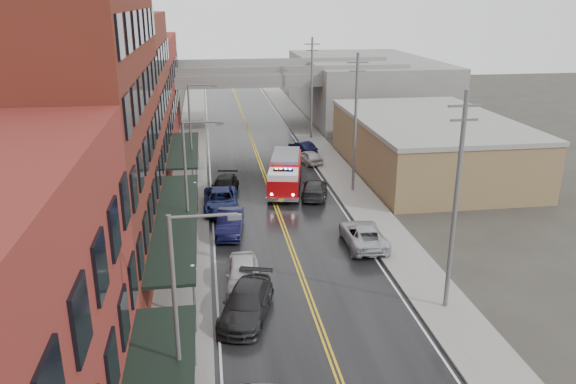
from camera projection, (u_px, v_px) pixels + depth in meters
road at (280, 216)px, 43.94m from camera, size 11.00×160.00×0.02m
sidewalk_left at (185, 220)px, 42.91m from camera, size 3.00×160.00×0.15m
sidewalk_right at (370, 210)px, 44.93m from camera, size 3.00×160.00×0.15m
curb_left at (207, 219)px, 43.14m from camera, size 0.30×160.00×0.15m
curb_right at (350, 212)px, 44.70m from camera, size 0.30×160.00×0.15m
brick_building_b at (68, 128)px, 32.63m from camera, size 9.00×20.00×18.00m
brick_building_c at (114, 102)px, 49.48m from camera, size 9.00×15.00×15.00m
brick_building_far at (137, 89)px, 66.34m from camera, size 9.00×20.00×12.00m
tan_building at (428, 146)px, 54.70m from camera, size 14.00×22.00×5.00m
right_far_block at (365, 86)px, 82.55m from camera, size 18.00×30.00×8.00m
awning_1 at (176, 219)px, 35.39m from camera, size 2.60×18.00×3.09m
awning_2 at (184, 149)px, 51.76m from camera, size 2.60×13.00×3.09m
globe_lamp_1 at (193, 279)px, 29.21m from camera, size 0.44×0.44×3.12m
globe_lamp_2 at (195, 192)px, 42.31m from camera, size 0.44×0.44×3.12m
street_lamp_0 at (182, 311)px, 20.77m from camera, size 2.64×0.22×9.00m
street_lamp_1 at (190, 180)px, 35.74m from camera, size 2.64×0.22×9.00m
street_lamp_2 at (193, 127)px, 50.70m from camera, size 2.64×0.22×9.00m
utility_pole_0 at (456, 200)px, 28.86m from camera, size 1.80×0.24×12.00m
utility_pole_1 at (355, 121)px, 47.57m from camera, size 1.80×0.24×12.00m
utility_pole_2 at (312, 87)px, 66.27m from camera, size 1.80×0.24×12.00m
overpass at (246, 83)px, 71.93m from camera, size 40.00×10.00×7.50m
fire_truck at (285, 173)px, 49.47m from camera, size 4.54×8.58×3.00m
parked_car_left_3 at (247, 303)px, 29.80m from camera, size 3.80×6.01×1.62m
parked_car_left_4 at (243, 274)px, 32.90m from camera, size 2.30×5.03×1.67m
parked_car_left_5 at (230, 223)px, 40.51m from camera, size 2.36×5.18×1.65m
parked_car_left_6 at (221, 200)px, 44.97m from camera, size 2.81×5.95×1.64m
parked_car_left_7 at (224, 187)px, 48.46m from camera, size 3.03×5.58×1.54m
parked_car_right_0 at (363, 234)px, 38.59m from camera, size 2.70×5.64×1.55m
parked_car_right_1 at (315, 188)px, 48.13m from camera, size 3.27×5.43×1.47m
parked_car_right_2 at (309, 157)px, 57.95m from camera, size 2.70×4.36×1.39m
parked_car_right_3 at (303, 147)px, 61.53m from camera, size 2.78×4.49×1.40m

